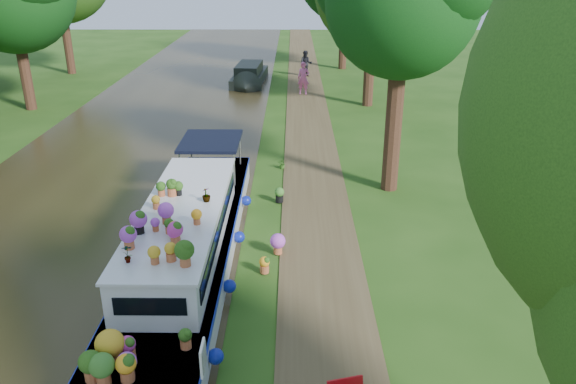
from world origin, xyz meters
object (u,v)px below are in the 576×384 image
(plant_boat, at_px, (185,245))
(second_boat, at_px, (249,75))
(pedestrian_dark, at_px, (306,64))
(pedestrian_pink, at_px, (303,78))

(plant_boat, xyz_separation_m, second_boat, (-0.13, 23.63, -0.35))
(plant_boat, relative_size, pedestrian_dark, 7.93)
(second_boat, relative_size, pedestrian_dark, 3.78)
(pedestrian_pink, bearing_deg, pedestrian_dark, 93.47)
(second_boat, distance_m, pedestrian_pink, 4.73)
(second_boat, distance_m, pedestrian_dark, 4.27)
(plant_boat, height_order, pedestrian_pink, plant_boat)
(second_boat, bearing_deg, plant_boat, -85.90)
(pedestrian_pink, xyz_separation_m, pedestrian_dark, (0.26, 5.36, -0.08))
(second_boat, height_order, pedestrian_pink, pedestrian_pink)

